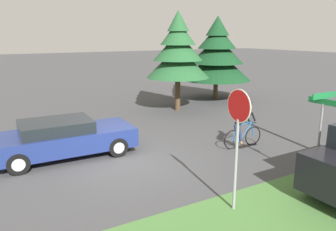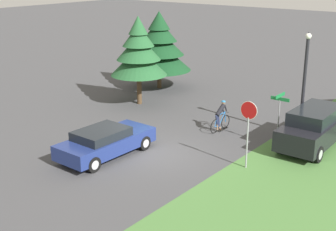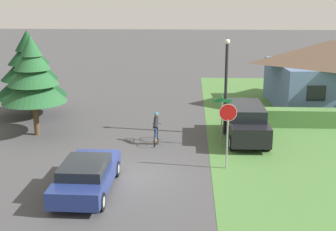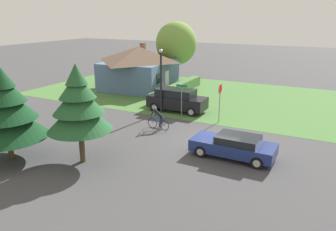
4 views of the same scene
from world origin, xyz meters
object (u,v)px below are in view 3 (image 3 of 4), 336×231
at_px(street_lamp, 226,81).
at_px(conifer_tall_near, 33,77).
at_px(parked_suv_right, 246,122).
at_px(cyclist, 156,129).
at_px(conifer_tall_far, 29,71).
at_px(cottage_house, 332,72).
at_px(stop_sign, 228,123).
at_px(sedan_left_lane, 87,176).
at_px(street_name_sign, 222,111).

bearing_deg(street_lamp, conifer_tall_near, -176.80).
relative_size(parked_suv_right, street_lamp, 0.93).
relative_size(cyclist, parked_suv_right, 0.35).
bearing_deg(conifer_tall_far, cyclist, -31.59).
height_order(cottage_house, stop_sign, cottage_house).
xyz_separation_m(sedan_left_lane, conifer_tall_near, (-4.18, 6.98, 2.45)).
xyz_separation_m(street_lamp, street_name_sign, (-0.30, -1.90, -1.09)).
height_order(sedan_left_lane, conifer_tall_far, conifer_tall_far).
bearing_deg(street_lamp, conifer_tall_far, 164.43).
height_order(street_lamp, street_name_sign, street_lamp).
xyz_separation_m(cyclist, conifer_tall_near, (-6.37, 1.11, 2.37)).
relative_size(parked_suv_right, conifer_tall_near, 0.90).
bearing_deg(cyclist, conifer_tall_near, 82.52).
distance_m(cottage_house, conifer_tall_near, 18.59).
height_order(cottage_house, parked_suv_right, cottage_house).
bearing_deg(stop_sign, conifer_tall_near, -23.67).
relative_size(cottage_house, street_lamp, 1.65).
height_order(street_name_sign, conifer_tall_near, conifer_tall_near).
distance_m(cyclist, stop_sign, 4.75).
distance_m(stop_sign, street_name_sign, 2.98).
bearing_deg(sedan_left_lane, cyclist, -19.45).
bearing_deg(street_name_sign, street_lamp, 81.14).
distance_m(street_lamp, street_name_sign, 2.21).
xyz_separation_m(sedan_left_lane, street_lamp, (5.71, 7.53, 2.18)).
bearing_deg(conifer_tall_far, sedan_left_lane, -62.18).
height_order(cottage_house, cyclist, cottage_house).
bearing_deg(street_name_sign, cyclist, 175.71).
height_order(cottage_house, conifer_tall_near, conifer_tall_near).
relative_size(parked_suv_right, stop_sign, 1.65).
bearing_deg(stop_sign, street_lamp, -92.50).
relative_size(cottage_house, conifer_tall_far, 1.63).
relative_size(cyclist, street_lamp, 0.33).
height_order(parked_suv_right, conifer_tall_near, conifer_tall_near).
bearing_deg(street_name_sign, cottage_house, 47.96).
bearing_deg(stop_sign, street_name_sign, -88.69).
relative_size(parked_suv_right, conifer_tall_far, 0.92).
distance_m(cyclist, street_name_sign, 3.38).
bearing_deg(street_lamp, parked_suv_right, -41.47).
bearing_deg(conifer_tall_far, cottage_house, 10.19).
xyz_separation_m(stop_sign, conifer_tall_far, (-11.10, 8.03, 0.72)).
bearing_deg(cyclist, stop_sign, -132.20).
xyz_separation_m(street_lamp, conifer_tall_near, (-9.88, -0.55, 0.26)).
bearing_deg(stop_sign, parked_suv_right, -107.07).
bearing_deg(cottage_house, conifer_tall_near, -162.23).
bearing_deg(street_name_sign, conifer_tall_far, 155.39).
xyz_separation_m(cottage_house, street_lamp, (-7.29, -6.51, 0.59)).
bearing_deg(conifer_tall_near, conifer_tall_far, 111.56).
relative_size(cottage_house, street_name_sign, 3.33).
bearing_deg(conifer_tall_far, conifer_tall_near, -68.44).
distance_m(parked_suv_right, conifer_tall_far, 13.13).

